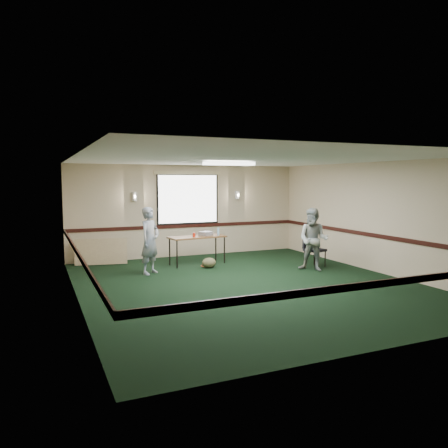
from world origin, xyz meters
name	(u,v)px	position (x,y,z in m)	size (l,w,h in m)	color
ground	(248,284)	(0.00, 0.00, 0.00)	(8.00, 8.00, 0.00)	black
room_shell	(211,206)	(0.00, 2.12, 1.58)	(8.00, 8.02, 8.00)	#C7B590
folding_table	(197,238)	(-0.21, 2.60, 0.71)	(1.58, 0.77, 0.76)	#573A18
projector	(206,233)	(0.05, 2.67, 0.81)	(0.32, 0.27, 0.11)	gray
game_console	(208,234)	(0.14, 2.73, 0.79)	(0.19, 0.16, 0.05)	white
red_cup	(194,235)	(-0.35, 2.49, 0.81)	(0.07, 0.07, 0.11)	red
water_bottle	(218,232)	(0.36, 2.52, 0.87)	(0.06, 0.06, 0.21)	#7BABCA
duffel_bag	(209,263)	(-0.11, 2.01, 0.13)	(0.37, 0.28, 0.26)	#4A472A
cable_coil	(207,266)	(-0.08, 2.26, 0.01)	(0.31, 0.31, 0.02)	red
folded_table	(101,252)	(-2.59, 3.60, 0.35)	(1.36, 0.06, 0.70)	tan
conference_chair	(312,246)	(2.46, 1.14, 0.53)	(0.53, 0.55, 0.91)	black
person_left	(150,241)	(-1.67, 1.92, 0.81)	(0.59, 0.39, 1.62)	#3E5B89
person_right	(313,240)	(2.16, 0.67, 0.78)	(0.76, 0.59, 1.56)	#7699B7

